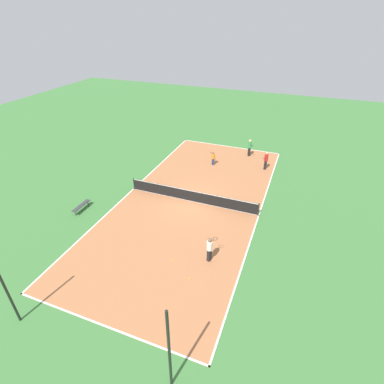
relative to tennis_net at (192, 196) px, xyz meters
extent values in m
plane|color=#3D7538|center=(0.00, 0.00, -0.56)|extent=(80.00, 80.00, 0.00)
cube|color=#AD6B42|center=(0.00, 0.00, -0.55)|extent=(11.16, 24.56, 0.02)
cube|color=white|center=(-5.53, 0.00, -0.54)|extent=(0.10, 24.56, 0.00)
cube|color=white|center=(5.53, 0.00, -0.54)|extent=(0.10, 24.56, 0.00)
cube|color=white|center=(0.00, -12.23, -0.54)|extent=(11.16, 0.10, 0.00)
cube|color=white|center=(0.00, 12.23, -0.54)|extent=(11.16, 0.10, 0.00)
cube|color=white|center=(0.00, 0.00, -0.54)|extent=(11.16, 0.10, 0.00)
cylinder|color=black|center=(-5.43, 0.00, -0.01)|extent=(0.10, 0.10, 1.06)
cylinder|color=black|center=(5.43, 0.00, -0.01)|extent=(0.10, 0.10, 1.06)
cube|color=black|center=(0.00, 0.00, -0.03)|extent=(10.86, 0.03, 1.01)
cube|color=white|center=(0.00, 0.00, 0.44)|extent=(10.86, 0.04, 0.06)
cube|color=#333338|center=(7.66, 4.31, -0.13)|extent=(0.36, 1.82, 0.04)
cylinder|color=#4C4C51|center=(7.66, 3.55, -0.36)|extent=(0.08, 0.08, 0.41)
cylinder|color=#4C4C51|center=(7.66, 5.07, -0.36)|extent=(0.08, 0.08, 0.41)
cube|color=black|center=(-4.66, -7.96, -0.08)|extent=(0.24, 0.28, 0.92)
cylinder|color=red|center=(-4.66, -7.96, 0.71)|extent=(0.41, 0.41, 0.65)
sphere|color=tan|center=(-4.66, -7.96, 1.17)|extent=(0.28, 0.28, 0.28)
cylinder|color=#262626|center=(-4.61, -7.64, 0.87)|extent=(0.08, 0.28, 0.03)
torus|color=black|center=(-4.56, -7.37, 0.87)|extent=(0.35, 0.35, 0.02)
cube|color=navy|center=(0.44, -7.09, -0.20)|extent=(0.31, 0.32, 0.68)
cylinder|color=orange|center=(0.44, -7.09, 0.38)|extent=(0.50, 0.50, 0.47)
sphere|color=brown|center=(0.44, -7.09, 0.72)|extent=(0.20, 0.20, 0.20)
cylinder|color=#262626|center=(0.62, -7.36, 0.50)|extent=(0.18, 0.25, 0.03)
torus|color=black|center=(0.77, -7.59, 0.50)|extent=(0.42, 0.42, 0.02)
cube|color=black|center=(-3.45, 5.98, -0.09)|extent=(0.27, 0.30, 0.90)
cylinder|color=silver|center=(-3.45, 5.98, 0.68)|extent=(0.45, 0.45, 0.63)
sphere|color=brown|center=(-3.45, 5.98, 1.13)|extent=(0.27, 0.27, 0.27)
cylinder|color=#262626|center=(-3.55, 5.67, 0.84)|extent=(0.11, 0.28, 0.03)
torus|color=black|center=(-3.63, 5.40, 0.84)|extent=(0.38, 0.38, 0.02)
cube|color=black|center=(-2.52, -10.53, -0.08)|extent=(0.31, 0.32, 0.92)
cylinder|color=green|center=(-2.52, -10.53, 0.70)|extent=(0.50, 0.50, 0.64)
sphere|color=beige|center=(-2.52, -10.53, 1.16)|extent=(0.28, 0.28, 0.28)
cylinder|color=#262626|center=(-2.69, -10.26, 0.86)|extent=(0.18, 0.25, 0.03)
torus|color=black|center=(-2.84, -10.02, 0.86)|extent=(0.42, 0.42, 0.02)
sphere|color=#CCE033|center=(-2.88, 7.85, -0.50)|extent=(0.07, 0.07, 0.07)
sphere|color=#CCE033|center=(-1.31, 6.81, -0.50)|extent=(0.07, 0.07, 0.07)
cylinder|color=black|center=(-4.25, 13.49, 1.85)|extent=(0.12, 0.12, 4.82)
cylinder|color=black|center=(4.25, 13.49, 1.85)|extent=(0.12, 0.12, 4.82)
camera|label=1|loc=(-7.42, 19.29, 13.09)|focal=28.00mm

